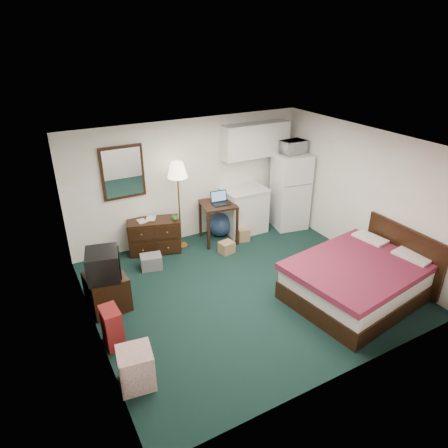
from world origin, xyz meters
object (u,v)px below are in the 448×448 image
dresser (154,236)px  desk (218,222)px  suitcase (112,327)px  floor_lamp (179,206)px  kitchen_counter (244,211)px  tv_stand (107,292)px  fridge (290,191)px  bed (357,281)px

dresser → desk: bearing=8.1°
dresser → suitcase: bearing=-105.0°
desk → suitcase: 3.43m
floor_lamp → kitchen_counter: floor_lamp is taller
desk → tv_stand: size_ratio=1.34×
desk → kitchen_counter: size_ratio=0.89×
dresser → suitcase: (-1.42, -2.26, -0.04)m
dresser → desk: 1.35m
floor_lamp → fridge: (2.52, -0.26, -0.06)m
dresser → floor_lamp: 0.77m
dresser → fridge: bearing=11.3°
floor_lamp → kitchen_counter: bearing=-0.2°
tv_stand → fridge: bearing=8.6°
bed → fridge: bearing=67.7°
dresser → floor_lamp: size_ratio=0.56×
dresser → tv_stand: 1.87m
floor_lamp → tv_stand: bearing=-144.1°
kitchen_counter → fridge: bearing=-14.2°
fridge → tv_stand: (-4.33, -1.05, -0.55)m
dresser → tv_stand: bearing=-115.8°
bed → tv_stand: (-3.63, 1.72, -0.04)m
dresser → desk: desk is taller
floor_lamp → desk: (0.79, -0.15, -0.47)m
suitcase → tv_stand: bearing=77.9°
kitchen_counter → dresser: bearing=177.9°
dresser → kitchen_counter: size_ratio=1.05×
desk → kitchen_counter: (0.72, 0.15, 0.05)m
desk → bed: desk is taller
desk → suitcase: size_ratio=1.41×
dresser → desk: (1.33, -0.21, 0.08)m
desk → kitchen_counter: 0.73m
bed → suitcase: (-3.78, 0.83, -0.03)m
kitchen_counter → bed: (0.32, -3.02, -0.15)m
fridge → tv_stand: bearing=-155.8°
desk → tv_stand: (-2.60, -1.16, -0.13)m
dresser → suitcase: size_ratio=1.67×
kitchen_counter → fridge: (1.02, -0.25, 0.36)m
desk → bed: bearing=-60.2°
floor_lamp → kitchen_counter: 1.56m
floor_lamp → fridge: size_ratio=1.07×
floor_lamp → desk: bearing=-11.1°
kitchen_counter → suitcase: kitchen_counter is taller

